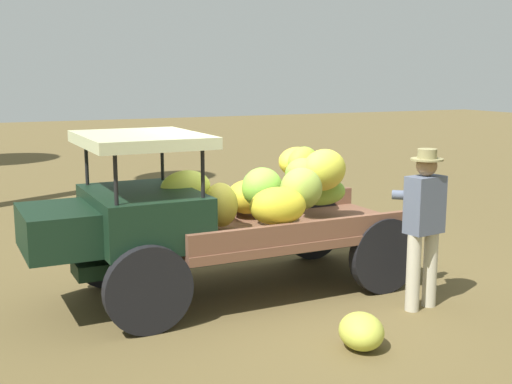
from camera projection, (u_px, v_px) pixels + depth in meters
ground_plane at (281, 289)px, 7.78m from camera, size 60.00×60.00×0.00m
truck at (220, 212)px, 7.47m from camera, size 4.52×1.86×1.88m
farmer at (424, 219)px, 6.97m from camera, size 0.52×0.48×1.73m
loose_banana_bunch at (361, 331)px, 6.06m from camera, size 0.54×0.60×0.34m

